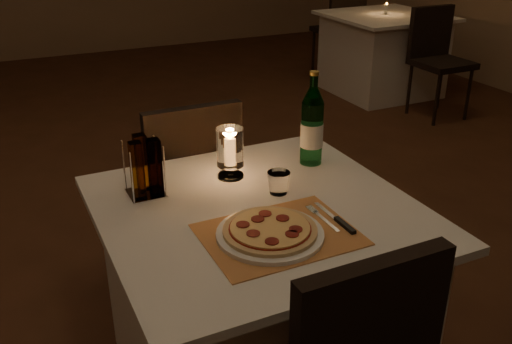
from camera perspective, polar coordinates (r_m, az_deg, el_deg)
name	(u,v)px	position (r m, az deg, el deg)	size (l,w,h in m)	color
floor	(156,284)	(2.82, -9.93, -10.96)	(8.00, 10.00, 0.02)	#4D2A18
main_table	(258,299)	(2.06, 0.25, -12.60)	(1.00, 1.00, 0.74)	silver
chair_far	(188,176)	(2.54, -6.79, -0.44)	(0.42, 0.42, 0.90)	black
placemat	(279,235)	(1.71, 2.31, -6.26)	(0.45, 0.34, 0.00)	#C98246
plate	(270,234)	(1.69, 1.41, -6.23)	(0.32, 0.32, 0.01)	white
pizza	(270,229)	(1.68, 1.41, -5.76)	(0.28, 0.28, 0.02)	#D8B77F
fork	(320,217)	(1.80, 6.47, -4.46)	(0.02, 0.18, 0.00)	silver
knife	(341,222)	(1.78, 8.46, -4.98)	(0.02, 0.22, 0.01)	black
tumbler	(279,183)	(1.94, 2.27, -1.08)	(0.08, 0.08, 0.08)	white
water_bottle	(312,127)	(2.14, 5.62, 4.47)	(0.09, 0.09, 0.36)	#60B375
hurricane_candle	(230,149)	(2.03, -2.61, 2.32)	(0.10, 0.10, 0.19)	white
cruet_caddy	(145,169)	(1.93, -11.06, 0.29)	(0.12, 0.12, 0.21)	white
neighbor_table_right	(382,54)	(5.65, 12.49, 11.47)	(1.00, 1.00, 0.74)	silver
neighbor_chair_ra	(436,51)	(5.08, 17.60, 11.48)	(0.42, 0.42, 0.90)	black
neighbor_chair_rb	(342,23)	(6.18, 8.55, 14.54)	(0.42, 0.42, 0.90)	black
neighbor_candle_right	(386,9)	(5.57, 12.89, 15.61)	(0.03, 0.03, 0.11)	white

